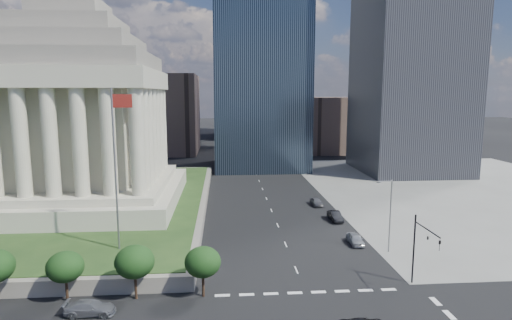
{
  "coord_description": "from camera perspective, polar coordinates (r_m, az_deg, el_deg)",
  "views": [
    {
      "loc": [
        -8.71,
        -28.87,
        21.24
      ],
      "look_at": [
        -4.91,
        20.39,
        13.58
      ],
      "focal_mm": 30.0,
      "sensor_mm": 36.0,
      "label": 1
    }
  ],
  "objects": [
    {
      "name": "midrise_glass",
      "position": [
        124.64,
        0.54,
        12.84
      ],
      "size": [
        26.0,
        26.0,
        60.0
      ],
      "primitive_type": "cube",
      "color": "black",
      "rests_on": "ground"
    },
    {
      "name": "parked_sedan_far",
      "position": [
        83.29,
        8.05,
        -5.52
      ],
      "size": [
        4.48,
        2.06,
        1.49
      ],
      "primitive_type": "imported",
      "rotation": [
        0.0,
        0.0,
        0.07
      ],
      "color": "#54555B",
      "rests_on": "ground"
    },
    {
      "name": "parked_sedan_mid",
      "position": [
        74.09,
        10.52,
        -7.37
      ],
      "size": [
        4.81,
        1.84,
        1.57
      ],
      "primitive_type": "imported",
      "rotation": [
        0.0,
        0.0,
        0.04
      ],
      "color": "black",
      "rests_on": "ground"
    },
    {
      "name": "suv_grey",
      "position": [
        46.71,
        -21.24,
        -17.9
      ],
      "size": [
        2.08,
        4.91,
        1.41
      ],
      "primitive_type": "imported",
      "rotation": [
        0.0,
        0.0,
        1.55
      ],
      "color": "slate",
      "rests_on": "ground"
    },
    {
      "name": "sidewalk_ne",
      "position": [
        106.5,
        26.68,
        -3.64
      ],
      "size": [
        68.0,
        90.0,
        0.03
      ],
      "primitive_type": "cube",
      "color": "slate",
      "rests_on": "ground"
    },
    {
      "name": "parked_sedan_near",
      "position": [
        63.6,
        13.1,
        -10.22
      ],
      "size": [
        4.4,
        1.79,
        1.49
      ],
      "primitive_type": "imported",
      "rotation": [
        0.0,
        0.0,
        0.01
      ],
      "color": "#9B9EA3",
      "rests_on": "ground"
    },
    {
      "name": "traffic_signal_ne",
      "position": [
        50.17,
        21.24,
        -10.39
      ],
      "size": [
        0.3,
        5.74,
        8.0
      ],
      "color": "black",
      "rests_on": "ground"
    },
    {
      "name": "building_filler_nw",
      "position": [
        160.45,
        -12.1,
        6.03
      ],
      "size": [
        24.0,
        30.0,
        28.0
      ],
      "primitive_type": "cube",
      "color": "brown",
      "rests_on": "ground"
    },
    {
      "name": "ground",
      "position": [
        130.9,
        -0.54,
        -0.53
      ],
      "size": [
        500.0,
        500.0,
        0.0
      ],
      "primitive_type": "plane",
      "color": "black",
      "rests_on": "ground"
    },
    {
      "name": "plaza_terrace",
      "position": [
        89.17,
        -28.42,
        -5.46
      ],
      "size": [
        66.0,
        70.0,
        1.8
      ],
      "primitive_type": "cube",
      "color": "slate",
      "rests_on": "ground"
    },
    {
      "name": "building_filler_ne",
      "position": [
        164.39,
        9.97,
        4.76
      ],
      "size": [
        20.0,
        30.0,
        20.0
      ],
      "primitive_type": "cube",
      "color": "brown",
      "rests_on": "ground"
    },
    {
      "name": "war_memorial",
      "position": [
        80.92,
        -22.87,
        8.24
      ],
      "size": [
        34.0,
        34.0,
        39.0
      ],
      "primitive_type": null,
      "color": "#ADA891",
      "rests_on": "plaza_lawn"
    },
    {
      "name": "flagpole",
      "position": [
        55.08,
        -18.14,
        -0.11
      ],
      "size": [
        2.52,
        0.24,
        20.0
      ],
      "color": "slate",
      "rests_on": "plaza_lawn"
    },
    {
      "name": "street_lamp_north",
      "position": [
        60.25,
        17.33,
        -6.58
      ],
      "size": [
        2.13,
        0.22,
        10.0
      ],
      "color": "slate",
      "rests_on": "ground"
    },
    {
      "name": "plaza_lawn",
      "position": [
        88.96,
        -28.47,
        -4.86
      ],
      "size": [
        64.0,
        68.0,
        0.1
      ],
      "primitive_type": "cube",
      "color": "#223E19",
      "rests_on": "plaza_terrace"
    }
  ]
}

